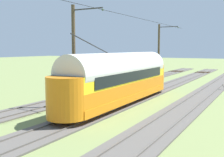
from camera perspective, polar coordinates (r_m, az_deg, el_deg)
ground_plane at (r=26.10m, az=5.23°, el=-4.04°), size 220.00×220.00×0.00m
track_streetcar_siding at (r=24.79m, az=16.54°, el=-4.70°), size 2.80×80.00×0.18m
track_adjacent_siding at (r=26.37m, az=5.51°, el=-3.82°), size 2.80×80.00×0.18m
track_third_siding at (r=28.80m, az=-3.95°, el=-2.95°), size 2.80×80.00×0.18m
vintage_streetcar at (r=22.75m, az=1.81°, el=0.20°), size 2.65×16.69×5.41m
catenary_pole_foreground at (r=38.88m, az=9.75°, el=5.42°), size 2.87×0.28×7.97m
catenary_pole_mid_near at (r=21.59m, az=-7.79°, el=4.86°), size 2.87×0.28×7.97m
overhead_wire_run at (r=20.99m, az=-0.99°, el=13.84°), size 2.66×42.81×0.18m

